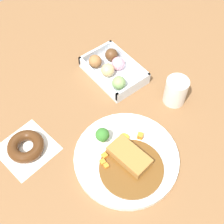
{
  "coord_description": "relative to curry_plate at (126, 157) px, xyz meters",
  "views": [
    {
      "loc": [
        0.34,
        -0.26,
        0.74
      ],
      "look_at": [
        -0.06,
        0.05,
        0.03
      ],
      "focal_mm": 48.33,
      "sensor_mm": 36.0,
      "label": 1
    }
  ],
  "objects": [
    {
      "name": "curry_plate",
      "position": [
        0.0,
        0.0,
        0.0
      ],
      "size": [
        0.28,
        0.28,
        0.07
      ],
      "color": "white",
      "rests_on": "ground_plane"
    },
    {
      "name": "donut_box",
      "position": [
        -0.27,
        0.17,
        0.01
      ],
      "size": [
        0.2,
        0.14,
        0.06
      ],
      "color": "silver",
      "rests_on": "ground_plane"
    },
    {
      "name": "coffee_mug",
      "position": [
        -0.07,
        0.25,
        0.03
      ],
      "size": [
        0.07,
        0.07,
        0.09
      ],
      "primitive_type": "cylinder",
      "color": "silver",
      "rests_on": "ground_plane"
    },
    {
      "name": "ground_plane",
      "position": [
        -0.07,
        0.0,
        -0.01
      ],
      "size": [
        1.6,
        1.6,
        0.0
      ],
      "primitive_type": "plane",
      "color": "brown"
    },
    {
      "name": "chocolate_ring_donut",
      "position": [
        -0.2,
        -0.2,
        0.0
      ],
      "size": [
        0.16,
        0.16,
        0.03
      ],
      "color": "white",
      "rests_on": "ground_plane"
    }
  ]
}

